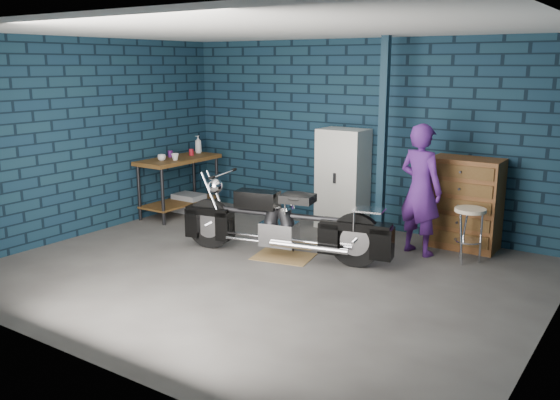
# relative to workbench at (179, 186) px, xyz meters

# --- Properties ---
(ground) EXTENTS (6.00, 6.00, 0.00)m
(ground) POSITION_rel_workbench_xyz_m (2.68, -1.47, -0.46)
(ground) COLOR #54524F
(ground) RESTS_ON ground
(room_walls) EXTENTS (6.02, 5.01, 2.71)m
(room_walls) POSITION_rel_workbench_xyz_m (2.68, -0.92, 1.45)
(room_walls) COLOR #102537
(room_walls) RESTS_ON ground
(support_post) EXTENTS (0.10, 0.10, 2.70)m
(support_post) POSITION_rel_workbench_xyz_m (3.23, 0.48, 0.90)
(support_post) COLOR #102635
(support_post) RESTS_ON ground
(workbench) EXTENTS (0.60, 1.40, 0.91)m
(workbench) POSITION_rel_workbench_xyz_m (0.00, 0.00, 0.00)
(workbench) COLOR brown
(workbench) RESTS_ON ground
(drip_mat) EXTENTS (0.81, 0.67, 0.01)m
(drip_mat) POSITION_rel_workbench_xyz_m (2.56, -0.87, -0.45)
(drip_mat) COLOR olive
(drip_mat) RESTS_ON ground
(motorcycle) EXTENTS (2.38, 1.07, 1.02)m
(motorcycle) POSITION_rel_workbench_xyz_m (2.56, -0.87, 0.05)
(motorcycle) COLOR black
(motorcycle) RESTS_ON ground
(person) EXTENTS (0.69, 0.55, 1.64)m
(person) POSITION_rel_workbench_xyz_m (3.88, 0.22, 0.37)
(person) COLOR #4E1F75
(person) RESTS_ON ground
(storage_bin) EXTENTS (0.48, 0.34, 0.30)m
(storage_bin) POSITION_rel_workbench_xyz_m (0.02, 0.19, -0.31)
(storage_bin) COLOR gray
(storage_bin) RESTS_ON ground
(locker) EXTENTS (0.67, 0.48, 1.44)m
(locker) POSITION_rel_workbench_xyz_m (2.50, 0.76, 0.27)
(locker) COLOR silver
(locker) RESTS_ON ground
(tool_chest) EXTENTS (0.88, 0.49, 1.18)m
(tool_chest) POSITION_rel_workbench_xyz_m (4.27, 0.76, 0.13)
(tool_chest) COLOR brown
(tool_chest) RESTS_ON ground
(shop_stool) EXTENTS (0.42, 0.42, 0.67)m
(shop_stool) POSITION_rel_workbench_xyz_m (4.52, 0.21, -0.12)
(shop_stool) COLOR beige
(shop_stool) RESTS_ON ground
(cup_a) EXTENTS (0.14, 0.14, 0.10)m
(cup_a) POSITION_rel_workbench_xyz_m (-0.01, -0.35, 0.50)
(cup_a) COLOR beige
(cup_a) RESTS_ON workbench
(cup_b) EXTENTS (0.14, 0.14, 0.10)m
(cup_b) POSITION_rel_workbench_xyz_m (0.13, -0.20, 0.51)
(cup_b) COLOR beige
(cup_b) RESTS_ON workbench
(mug_purple) EXTENTS (0.09, 0.09, 0.10)m
(mug_purple) POSITION_rel_workbench_xyz_m (-0.16, -0.01, 0.51)
(mug_purple) COLOR #551A68
(mug_purple) RESTS_ON workbench
(mug_red) EXTENTS (0.09, 0.09, 0.10)m
(mug_red) POSITION_rel_workbench_xyz_m (-0.00, 0.30, 0.51)
(mug_red) COLOR maroon
(mug_red) RESTS_ON workbench
(bottle) EXTENTS (0.13, 0.13, 0.29)m
(bottle) POSITION_rel_workbench_xyz_m (-0.08, 0.56, 0.60)
(bottle) COLOR gray
(bottle) RESTS_ON workbench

